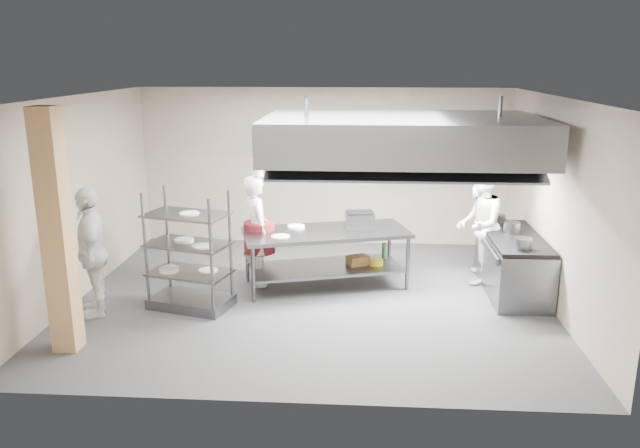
# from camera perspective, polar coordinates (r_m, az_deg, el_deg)

# --- Properties ---
(floor) EXTENTS (7.00, 7.00, 0.00)m
(floor) POSITION_cam_1_polar(r_m,az_deg,el_deg) (9.54, -0.76, -6.75)
(floor) COLOR #313133
(floor) RESTS_ON ground
(ceiling) EXTENTS (7.00, 7.00, 0.00)m
(ceiling) POSITION_cam_1_polar(r_m,az_deg,el_deg) (8.88, -0.83, 11.55)
(ceiling) COLOR silver
(ceiling) RESTS_ON wall_back
(wall_back) EXTENTS (7.00, 0.00, 7.00)m
(wall_back) POSITION_cam_1_polar(r_m,az_deg,el_deg) (12.03, 0.35, 5.23)
(wall_back) COLOR gray
(wall_back) RESTS_ON ground
(wall_left) EXTENTS (0.00, 6.00, 6.00)m
(wall_left) POSITION_cam_1_polar(r_m,az_deg,el_deg) (9.99, -21.24, 2.23)
(wall_left) COLOR gray
(wall_left) RESTS_ON ground
(wall_right) EXTENTS (0.00, 6.00, 6.00)m
(wall_right) POSITION_cam_1_polar(r_m,az_deg,el_deg) (9.48, 20.81, 1.63)
(wall_right) COLOR gray
(wall_right) RESTS_ON ground
(column) EXTENTS (0.30, 0.30, 3.00)m
(column) POSITION_cam_1_polar(r_m,az_deg,el_deg) (8.08, -22.92, -0.77)
(column) COLOR tan
(column) RESTS_ON floor
(exhaust_hood) EXTENTS (4.00, 2.50, 0.60)m
(exhaust_hood) POSITION_cam_1_polar(r_m,az_deg,el_deg) (9.32, 7.45, 7.89)
(exhaust_hood) COLOR slate
(exhaust_hood) RESTS_ON ceiling
(hood_strip_a) EXTENTS (1.60, 0.12, 0.04)m
(hood_strip_a) POSITION_cam_1_polar(r_m,az_deg,el_deg) (9.35, 1.85, 6.04)
(hood_strip_a) COLOR white
(hood_strip_a) RESTS_ON exhaust_hood
(hood_strip_b) EXTENTS (1.60, 0.12, 0.04)m
(hood_strip_b) POSITION_cam_1_polar(r_m,az_deg,el_deg) (9.46, 12.86, 5.79)
(hood_strip_b) COLOR white
(hood_strip_b) RESTS_ON exhaust_hood
(wall_shelf) EXTENTS (1.50, 0.28, 0.04)m
(wall_shelf) POSITION_cam_1_polar(r_m,az_deg,el_deg) (11.90, 9.02, 4.94)
(wall_shelf) COLOR slate
(wall_shelf) RESTS_ON wall_back
(island) EXTENTS (2.76, 1.73, 0.91)m
(island) POSITION_cam_1_polar(r_m,az_deg,el_deg) (9.89, 0.54, -3.15)
(island) COLOR gray
(island) RESTS_ON floor
(island_worktop) EXTENTS (2.76, 1.73, 0.06)m
(island_worktop) POSITION_cam_1_polar(r_m,az_deg,el_deg) (9.77, 0.55, -0.78)
(island_worktop) COLOR slate
(island_worktop) RESTS_ON island
(island_undershelf) EXTENTS (2.53, 1.58, 0.04)m
(island_undershelf) POSITION_cam_1_polar(r_m,az_deg,el_deg) (9.94, 0.54, -4.00)
(island_undershelf) COLOR slate
(island_undershelf) RESTS_ON island
(pass_rack) EXTENTS (1.28, 0.95, 1.72)m
(pass_rack) POSITION_cam_1_polar(r_m,az_deg,el_deg) (9.12, -11.93, -2.37)
(pass_rack) COLOR gray
(pass_rack) RESTS_ON floor
(cooking_range) EXTENTS (0.80, 2.00, 0.84)m
(cooking_range) POSITION_cam_1_polar(r_m,az_deg,el_deg) (10.12, 17.17, -3.63)
(cooking_range) COLOR gray
(cooking_range) RESTS_ON floor
(range_top) EXTENTS (0.78, 1.96, 0.06)m
(range_top) POSITION_cam_1_polar(r_m,az_deg,el_deg) (9.99, 17.37, -1.17)
(range_top) COLOR black
(range_top) RESTS_ON cooking_range
(chef_head) EXTENTS (0.65, 0.76, 1.77)m
(chef_head) POSITION_cam_1_polar(r_m,az_deg,el_deg) (9.90, -5.80, -0.61)
(chef_head) COLOR silver
(chef_head) RESTS_ON floor
(chef_line) EXTENTS (0.92, 1.07, 1.89)m
(chef_line) POSITION_cam_1_polar(r_m,az_deg,el_deg) (10.26, 14.27, -0.09)
(chef_line) COLOR silver
(chef_line) RESTS_ON floor
(chef_plating) EXTENTS (0.80, 1.16, 1.83)m
(chef_plating) POSITION_cam_1_polar(r_m,az_deg,el_deg) (9.22, -20.13, -2.41)
(chef_plating) COLOR silver
(chef_plating) RESTS_ON floor
(griddle) EXTENTS (0.48, 0.39, 0.22)m
(griddle) POSITION_cam_1_polar(r_m,az_deg,el_deg) (9.99, 3.65, 0.39)
(griddle) COLOR slate
(griddle) RESTS_ON island_worktop
(wicker_basket) EXTENTS (0.40, 0.35, 0.14)m
(wicker_basket) POSITION_cam_1_polar(r_m,az_deg,el_deg) (10.01, 3.48, -3.32)
(wicker_basket) COLOR olive
(wicker_basket) RESTS_ON island_undershelf
(stockpot) EXTENTS (0.25, 0.25, 0.17)m
(stockpot) POSITION_cam_1_polar(r_m,az_deg,el_deg) (10.10, 17.14, -0.31)
(stockpot) COLOR slate
(stockpot) RESTS_ON range_top
(plate_stack) EXTENTS (0.28, 0.28, 0.05)m
(plate_stack) POSITION_cam_1_polar(r_m,az_deg,el_deg) (9.21, -11.83, -4.20)
(plate_stack) COLOR white
(plate_stack) RESTS_ON pass_rack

